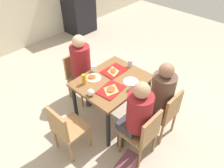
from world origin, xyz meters
The scene contains 22 objects.
ground_plane centered at (0.00, 0.00, -0.01)m, with size 10.00×10.00×0.02m, color #B7A893.
main_table centered at (0.00, 0.00, 0.66)m, with size 1.03×0.83×0.78m.
chair_near_left centered at (-0.26, -0.80, 0.49)m, with size 0.40×0.40×0.84m.
chair_near_right centered at (0.26, -0.80, 0.49)m, with size 0.40×0.40×0.84m.
chair_far_side centered at (0.00, 0.80, 0.49)m, with size 0.40×0.40×0.84m.
chair_left_end centered at (-0.90, 0.00, 0.49)m, with size 0.40×0.40×0.84m.
person_in_red centered at (-0.26, -0.66, 0.74)m, with size 0.32×0.42×1.25m.
person_in_brown_jacket centered at (0.26, -0.66, 0.74)m, with size 0.32×0.42×1.25m.
person_far_side centered at (0.00, 0.66, 0.74)m, with size 0.32×0.42×1.25m.
tray_red_near centered at (-0.18, -0.14, 0.78)m, with size 0.36×0.26×0.02m, color red.
tray_red_far centered at (0.18, 0.12, 0.78)m, with size 0.36×0.26×0.02m, color red.
paper_plate_center centered at (-0.15, 0.23, 0.78)m, with size 0.22×0.22×0.01m, color white.
paper_plate_near_edge centered at (0.15, -0.23, 0.78)m, with size 0.22×0.22×0.01m, color white.
pizza_slice_a centered at (-0.19, -0.16, 0.80)m, with size 0.25×0.22×0.02m.
pizza_slice_b centered at (0.15, 0.12, 0.80)m, with size 0.23×0.23×0.02m.
pizza_slice_c centered at (-0.17, 0.25, 0.79)m, with size 0.20×0.19×0.02m.
plastic_cup_a centered at (-0.03, 0.35, 0.83)m, with size 0.07×0.07×0.10m, color white.
plastic_cup_b centered at (0.03, -0.35, 0.83)m, with size 0.07×0.07×0.10m, color white.
soda_can centered at (0.44, 0.02, 0.84)m, with size 0.07×0.07×0.12m, color #B7BCC6.
condiment_bottle centered at (-0.33, 0.23, 0.86)m, with size 0.06×0.06×0.16m, color orange.
foil_bundle centered at (-0.44, -0.02, 0.83)m, with size 0.10×0.10×0.10m, color silver.
handbag centered at (-0.61, -0.81, 0.14)m, with size 0.32×0.16×0.28m, color #592D38.
Camera 1 is at (-1.84, -1.72, 2.76)m, focal length 35.30 mm.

